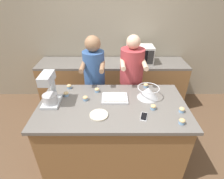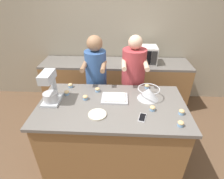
{
  "view_description": "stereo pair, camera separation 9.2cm",
  "coord_description": "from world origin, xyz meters",
  "px_view_note": "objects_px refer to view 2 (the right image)",
  "views": [
    {
      "loc": [
        -0.01,
        -1.72,
        2.18
      ],
      "look_at": [
        0.0,
        0.05,
        1.12
      ],
      "focal_mm": 28.0,
      "sensor_mm": 36.0,
      "label": 1
    },
    {
      "loc": [
        0.09,
        -1.72,
        2.18
      ],
      "look_at": [
        0.0,
        0.05,
        1.12
      ],
      "focal_mm": 28.0,
      "sensor_mm": 36.0,
      "label": 2
    }
  ],
  "objects_px": {
    "person_right": "(132,85)",
    "microwave_oven": "(143,55)",
    "cupcake_1": "(85,97)",
    "cupcake_6": "(67,93)",
    "cupcake_2": "(70,85)",
    "cell_phone": "(142,118)",
    "cupcake_7": "(98,90)",
    "mixing_bowl": "(148,93)",
    "cupcake_4": "(153,108)",
    "cupcake_3": "(182,112)",
    "cupcake_5": "(147,86)",
    "person_left": "(97,83)",
    "cupcake_0": "(181,124)",
    "baking_tray": "(115,98)",
    "stand_mixer": "(50,89)",
    "small_plate": "(97,114)"
  },
  "relations": [
    {
      "from": "stand_mixer",
      "to": "cupcake_4",
      "type": "distance_m",
      "value": 1.23
    },
    {
      "from": "person_right",
      "to": "microwave_oven",
      "type": "height_order",
      "value": "person_right"
    },
    {
      "from": "mixing_bowl",
      "to": "baking_tray",
      "type": "relative_size",
      "value": 0.84
    },
    {
      "from": "stand_mixer",
      "to": "cupcake_5",
      "type": "relative_size",
      "value": 6.17
    },
    {
      "from": "small_plate",
      "to": "cupcake_0",
      "type": "distance_m",
      "value": 0.88
    },
    {
      "from": "cupcake_0",
      "to": "cupcake_7",
      "type": "relative_size",
      "value": 1.0
    },
    {
      "from": "person_right",
      "to": "cupcake_7",
      "type": "relative_size",
      "value": 24.91
    },
    {
      "from": "mixing_bowl",
      "to": "cupcake_2",
      "type": "distance_m",
      "value": 1.08
    },
    {
      "from": "stand_mixer",
      "to": "cupcake_1",
      "type": "distance_m",
      "value": 0.43
    },
    {
      "from": "stand_mixer",
      "to": "baking_tray",
      "type": "xyz_separation_m",
      "value": [
        0.77,
        0.08,
        -0.16
      ]
    },
    {
      "from": "person_right",
      "to": "cupcake_1",
      "type": "xyz_separation_m",
      "value": [
        -0.63,
        -0.59,
        0.13
      ]
    },
    {
      "from": "person_right",
      "to": "microwave_oven",
      "type": "relative_size",
      "value": 3.31
    },
    {
      "from": "cell_phone",
      "to": "cupcake_3",
      "type": "relative_size",
      "value": 2.45
    },
    {
      "from": "mixing_bowl",
      "to": "cupcake_6",
      "type": "relative_size",
      "value": 4.26
    },
    {
      "from": "stand_mixer",
      "to": "cupcake_0",
      "type": "relative_size",
      "value": 6.17
    },
    {
      "from": "cupcake_1",
      "to": "cupcake_6",
      "type": "distance_m",
      "value": 0.28
    },
    {
      "from": "mixing_bowl",
      "to": "baking_tray",
      "type": "distance_m",
      "value": 0.43
    },
    {
      "from": "small_plate",
      "to": "cupcake_1",
      "type": "xyz_separation_m",
      "value": [
        -0.19,
        0.3,
        0.02
      ]
    },
    {
      "from": "mixing_bowl",
      "to": "cupcake_4",
      "type": "relative_size",
      "value": 4.26
    },
    {
      "from": "cupcake_3",
      "to": "cupcake_5",
      "type": "relative_size",
      "value": 1.0
    },
    {
      "from": "small_plate",
      "to": "cupcake_1",
      "type": "distance_m",
      "value": 0.35
    },
    {
      "from": "person_right",
      "to": "cupcake_7",
      "type": "distance_m",
      "value": 0.65
    },
    {
      "from": "baking_tray",
      "to": "cupcake_5",
      "type": "height_order",
      "value": "cupcake_5"
    },
    {
      "from": "cupcake_0",
      "to": "cupcake_7",
      "type": "height_order",
      "value": "same"
    },
    {
      "from": "cupcake_1",
      "to": "stand_mixer",
      "type": "bearing_deg",
      "value": -171.92
    },
    {
      "from": "cell_phone",
      "to": "person_right",
      "type": "bearing_deg",
      "value": 93.34
    },
    {
      "from": "cell_phone",
      "to": "cupcake_7",
      "type": "xyz_separation_m",
      "value": [
        -0.55,
        0.52,
        0.02
      ]
    },
    {
      "from": "mixing_bowl",
      "to": "cupcake_0",
      "type": "height_order",
      "value": "mixing_bowl"
    },
    {
      "from": "baking_tray",
      "to": "small_plate",
      "type": "relative_size",
      "value": 1.59
    },
    {
      "from": "cupcake_6",
      "to": "cupcake_4",
      "type": "bearing_deg",
      "value": -14.69
    },
    {
      "from": "cupcake_7",
      "to": "cupcake_0",
      "type": "bearing_deg",
      "value": -33.96
    },
    {
      "from": "mixing_bowl",
      "to": "cell_phone",
      "type": "height_order",
      "value": "mixing_bowl"
    },
    {
      "from": "mixing_bowl",
      "to": "cupcake_7",
      "type": "bearing_deg",
      "value": 168.84
    },
    {
      "from": "person_right",
      "to": "cupcake_3",
      "type": "bearing_deg",
      "value": -59.11
    },
    {
      "from": "cupcake_2",
      "to": "cupcake_1",
      "type": "bearing_deg",
      "value": -47.91
    },
    {
      "from": "stand_mixer",
      "to": "cupcake_6",
      "type": "height_order",
      "value": "stand_mixer"
    },
    {
      "from": "cupcake_4",
      "to": "person_right",
      "type": "bearing_deg",
      "value": 103.21
    },
    {
      "from": "cell_phone",
      "to": "cupcake_7",
      "type": "relative_size",
      "value": 2.45
    },
    {
      "from": "microwave_oven",
      "to": "cupcake_5",
      "type": "xyz_separation_m",
      "value": [
        -0.04,
        -0.96,
        -0.11
      ]
    },
    {
      "from": "person_left",
      "to": "mixing_bowl",
      "type": "relative_size",
      "value": 5.81
    },
    {
      "from": "person_left",
      "to": "mixing_bowl",
      "type": "height_order",
      "value": "person_left"
    },
    {
      "from": "cupcake_1",
      "to": "cupcake_5",
      "type": "height_order",
      "value": "same"
    },
    {
      "from": "small_plate",
      "to": "cupcake_2",
      "type": "bearing_deg",
      "value": 127.25
    },
    {
      "from": "mixing_bowl",
      "to": "cupcake_7",
      "type": "relative_size",
      "value": 4.26
    },
    {
      "from": "microwave_oven",
      "to": "cupcake_4",
      "type": "relative_size",
      "value": 7.52
    },
    {
      "from": "cell_phone",
      "to": "cupcake_6",
      "type": "xyz_separation_m",
      "value": [
        -0.94,
        0.42,
        0.02
      ]
    },
    {
      "from": "mixing_bowl",
      "to": "cupcake_4",
      "type": "xyz_separation_m",
      "value": [
        0.02,
        -0.25,
        -0.05
      ]
    },
    {
      "from": "cupcake_2",
      "to": "cupcake_5",
      "type": "height_order",
      "value": "same"
    },
    {
      "from": "cupcake_3",
      "to": "cupcake_6",
      "type": "relative_size",
      "value": 1.0
    },
    {
      "from": "person_right",
      "to": "cupcake_2",
      "type": "xyz_separation_m",
      "value": [
        -0.89,
        -0.3,
        0.13
      ]
    }
  ]
}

